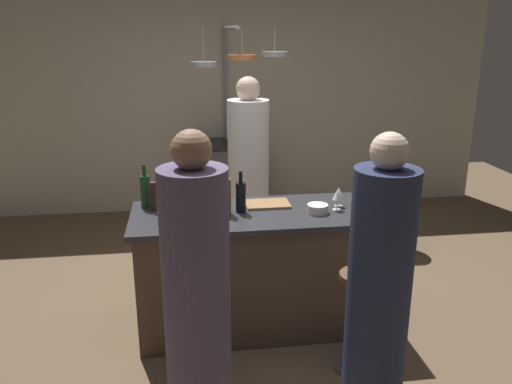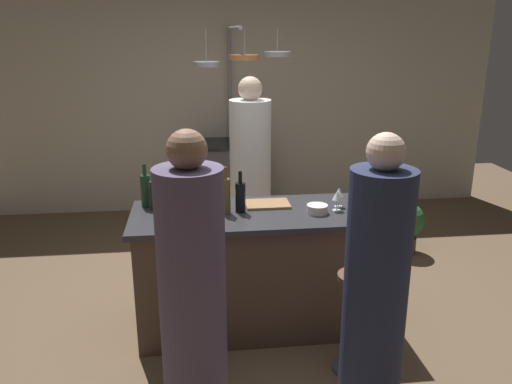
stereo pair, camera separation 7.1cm
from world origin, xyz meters
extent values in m
plane|color=brown|center=(0.00, 0.00, 0.00)|extent=(9.00, 9.00, 0.00)
cube|color=beige|center=(0.00, 2.85, 1.30)|extent=(6.40, 0.16, 2.60)
cube|color=brown|center=(0.00, 0.00, 0.43)|extent=(1.72, 0.66, 0.86)
cube|color=#2D2D33|center=(0.00, 0.00, 0.88)|extent=(1.80, 0.72, 0.04)
cube|color=#47474C|center=(0.00, 2.45, 0.43)|extent=(0.76, 0.60, 0.86)
cube|color=black|center=(0.00, 2.45, 0.88)|extent=(0.80, 0.64, 0.03)
cylinder|color=white|center=(0.06, 1.08, 0.78)|extent=(0.37, 0.37, 1.55)
sphere|color=beige|center=(0.06, 1.08, 1.65)|extent=(0.21, 0.21, 0.21)
cylinder|color=#4C4C51|center=(0.55, -0.62, 0.01)|extent=(0.28, 0.28, 0.02)
cylinder|color=#4C4C51|center=(0.55, -0.62, 0.33)|extent=(0.06, 0.06, 0.62)
cylinder|color=brown|center=(0.55, -0.62, 0.66)|extent=(0.26, 0.26, 0.04)
cylinder|color=#262D4C|center=(0.51, -1.01, 0.73)|extent=(0.35, 0.35, 1.46)
sphere|color=beige|center=(0.51, -1.01, 1.55)|extent=(0.20, 0.20, 0.20)
cylinder|color=#4C4C51|center=(-0.53, -0.62, 0.01)|extent=(0.28, 0.28, 0.02)
cylinder|color=#4C4C51|center=(-0.53, -0.62, 0.33)|extent=(0.06, 0.06, 0.62)
cylinder|color=brown|center=(-0.53, -0.62, 0.66)|extent=(0.26, 0.26, 0.04)
cylinder|color=#594C6B|center=(-0.47, -0.98, 0.74)|extent=(0.36, 0.36, 1.49)
sphere|color=#8C664C|center=(-0.47, -0.98, 1.58)|extent=(0.20, 0.20, 0.20)
cylinder|color=gray|center=(0.00, 2.70, 1.07)|extent=(0.04, 0.04, 2.15)
cylinder|color=gray|center=(0.00, 1.99, 2.15)|extent=(0.04, 1.42, 0.04)
cylinder|color=gray|center=(-0.30, 1.46, 1.83)|extent=(0.24, 0.24, 0.04)
cylinder|color=gray|center=(-0.30, 1.43, 1.99)|extent=(0.01, 0.01, 0.32)
cylinder|color=#B26638|center=(0.05, 1.48, 1.89)|extent=(0.28, 0.28, 0.04)
cylinder|color=gray|center=(0.05, 1.43, 2.02)|extent=(0.01, 0.01, 0.26)
cylinder|color=gray|center=(0.35, 1.41, 1.92)|extent=(0.24, 0.24, 0.04)
cylinder|color=gray|center=(0.35, 1.43, 2.04)|extent=(0.01, 0.01, 0.23)
cylinder|color=brown|center=(1.61, 1.16, 0.08)|extent=(0.24, 0.24, 0.16)
sphere|color=#2D6633|center=(1.61, 1.16, 0.34)|extent=(0.36, 0.36, 0.36)
cube|color=#997047|center=(0.08, 0.13, 0.91)|extent=(0.32, 0.22, 0.02)
cylinder|color=#382319|center=(-0.74, 0.13, 1.01)|extent=(0.05, 0.05, 0.21)
cylinder|color=#143319|center=(-0.49, 0.15, 1.00)|extent=(0.07, 0.07, 0.21)
cylinder|color=#143319|center=(-0.49, 0.15, 1.15)|extent=(0.03, 0.03, 0.08)
cylinder|color=black|center=(-0.13, 0.01, 1.01)|extent=(0.07, 0.07, 0.21)
cylinder|color=black|center=(-0.13, 0.01, 1.16)|extent=(0.03, 0.03, 0.08)
cylinder|color=brown|center=(-0.23, 0.00, 1.02)|extent=(0.07, 0.07, 0.25)
cylinder|color=brown|center=(-0.23, 0.00, 1.19)|extent=(0.03, 0.03, 0.08)
cylinder|color=#193D23|center=(-0.80, 0.21, 1.02)|extent=(0.07, 0.07, 0.24)
cylinder|color=#193D23|center=(-0.80, 0.21, 1.18)|extent=(0.03, 0.03, 0.08)
cylinder|color=silver|center=(0.59, 0.03, 0.90)|extent=(0.06, 0.06, 0.01)
cylinder|color=silver|center=(0.59, 0.03, 0.94)|extent=(0.01, 0.01, 0.07)
cone|color=silver|center=(0.59, 0.03, 1.01)|extent=(0.07, 0.07, 0.06)
cylinder|color=silver|center=(0.55, -0.05, 0.90)|extent=(0.06, 0.06, 0.01)
cylinder|color=silver|center=(0.55, -0.05, 0.94)|extent=(0.01, 0.01, 0.07)
cone|color=silver|center=(0.55, -0.05, 1.01)|extent=(0.07, 0.07, 0.06)
cylinder|color=silver|center=(0.73, -0.03, 0.90)|extent=(0.06, 0.06, 0.01)
cylinder|color=silver|center=(0.73, -0.03, 0.94)|extent=(0.01, 0.01, 0.07)
cone|color=silver|center=(0.73, -0.03, 1.01)|extent=(0.07, 0.07, 0.06)
cylinder|color=silver|center=(0.41, -0.08, 0.93)|extent=(0.15, 0.15, 0.06)
cylinder|color=#B7B7BC|center=(-0.36, 0.21, 0.93)|extent=(0.17, 0.17, 0.06)
camera|label=1|loc=(-0.50, -3.44, 2.13)|focal=36.58mm
camera|label=2|loc=(-0.43, -3.45, 2.13)|focal=36.58mm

